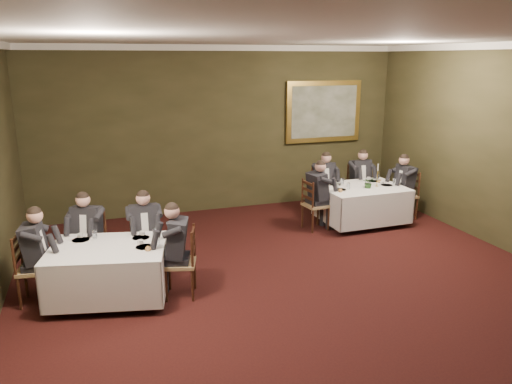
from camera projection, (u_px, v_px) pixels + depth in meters
ground at (322, 313)px, 6.54m from camera, size 10.00×10.00×0.00m
ceiling at (333, 34)px, 5.63m from camera, size 8.00×10.00×0.10m
back_wall at (221, 130)px, 10.66m from camera, size 8.00×0.10×3.50m
crown_molding at (332, 40)px, 5.65m from camera, size 8.00×10.00×0.12m
table_main at (361, 202)px, 9.99m from camera, size 1.65×1.27×0.67m
table_second at (109, 269)px, 6.84m from camera, size 1.78×1.50×0.67m
chair_main_backleft at (323, 201)px, 10.65m from camera, size 0.44×0.42×1.00m
diner_main_backleft at (323, 191)px, 10.58m from camera, size 0.42×0.48×1.35m
chair_main_backright at (358, 197)px, 10.94m from camera, size 0.44×0.42×1.00m
diner_main_backright at (359, 187)px, 10.87m from camera, size 0.42×0.48×1.35m
chair_main_endleft at (315, 215)px, 9.70m from camera, size 0.47×0.49×1.00m
diner_main_endleft at (316, 204)px, 9.64m from camera, size 0.53×0.46×1.35m
chair_main_endright at (404, 205)px, 10.37m from camera, size 0.42×0.44×1.00m
diner_main_endright at (405, 194)px, 10.30m from camera, size 0.48×0.42×1.35m
chair_sec_backleft at (91, 258)px, 7.61m from camera, size 0.57×0.56×1.00m
diner_sec_backleft at (89, 245)px, 7.53m from camera, size 0.56×0.60×1.35m
chair_sec_backright at (146, 256)px, 7.69m from camera, size 0.45×0.43×1.00m
diner_sec_backright at (145, 243)px, 7.62m from camera, size 0.43×0.49×1.35m
chair_sec_endright at (181, 276)px, 6.98m from camera, size 0.53×0.54×1.00m
diner_sec_endright at (180, 261)px, 6.92m from camera, size 0.57×0.52×1.35m
chair_sec_endleft at (36, 283)px, 6.78m from camera, size 0.47×0.49×1.00m
diner_sec_endleft at (35, 267)px, 6.72m from camera, size 0.52×0.45×1.35m
centerpiece at (368, 182)px, 9.79m from camera, size 0.26×0.24×0.24m
candlestick at (377, 178)px, 9.90m from camera, size 0.07×0.07×0.47m
place_setting_table_main at (336, 183)px, 10.11m from camera, size 0.33×0.31×0.14m
place_setting_table_second at (84, 237)px, 7.06m from camera, size 0.33×0.31×0.14m
painting at (324, 112)px, 11.25m from camera, size 1.81×0.09×1.37m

